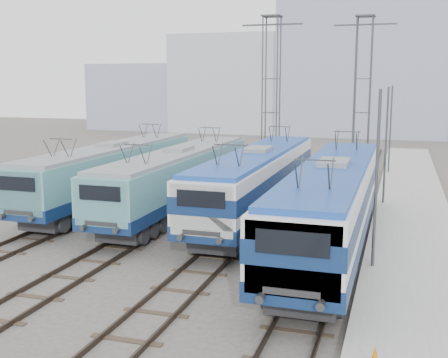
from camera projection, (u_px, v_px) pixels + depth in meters
ground at (146, 267)px, 22.22m from camera, size 160.00×160.00×0.00m
platform at (413, 233)px, 26.69m from camera, size 4.00×70.00×0.30m
locomotive_far_left at (111, 169)px, 32.97m from camera, size 2.78×17.52×3.30m
locomotive_center_left at (178, 176)px, 30.95m from camera, size 2.73×17.24×3.24m
locomotive_center_right at (257, 177)px, 29.67m from camera, size 2.83×17.91×3.37m
locomotive_far_right at (332, 199)px, 23.75m from camera, size 2.95×18.67×3.51m
catenary_tower_west at (271, 90)px, 41.77m from camera, size 4.50×1.20×12.00m
catenary_tower_east at (362, 90)px, 41.72m from camera, size 4.50×1.20×12.00m
mast_front at (376, 184)px, 20.96m from camera, size 0.12×0.12×7.00m
mast_mid at (386, 148)px, 32.23m from camera, size 0.12×0.12×7.00m
mast_rear at (390, 131)px, 43.51m from camera, size 0.12×0.12×7.00m
safety_cone at (375, 358)px, 13.67m from camera, size 0.30×0.30×0.61m
building_west at (239, 84)px, 83.45m from camera, size 18.00×12.00×14.00m
building_center at (363, 69)px, 77.77m from camera, size 22.00×14.00×18.00m
building_far_west at (141, 97)px, 88.53m from camera, size 14.00×10.00×10.00m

